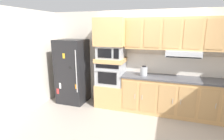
{
  "coord_description": "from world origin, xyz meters",
  "views": [
    {
      "loc": [
        0.5,
        -3.44,
        2.05
      ],
      "look_at": [
        -0.73,
        0.31,
        1.1
      ],
      "focal_mm": 27.73,
      "sensor_mm": 36.0,
      "label": 1
    }
  ],
  "objects_px": {
    "refrigerator": "(73,71)",
    "built_in_oven": "(111,73)",
    "microwave": "(111,52)",
    "electric_kettle": "(144,71)"
  },
  "relations": [
    {
      "from": "electric_kettle",
      "to": "refrigerator",
      "type": "bearing_deg",
      "value": -179.41
    },
    {
      "from": "microwave",
      "to": "electric_kettle",
      "type": "relative_size",
      "value": 2.68
    },
    {
      "from": "refrigerator",
      "to": "electric_kettle",
      "type": "relative_size",
      "value": 7.33
    },
    {
      "from": "refrigerator",
      "to": "built_in_oven",
      "type": "distance_m",
      "value": 1.11
    },
    {
      "from": "built_in_oven",
      "to": "electric_kettle",
      "type": "relative_size",
      "value": 2.92
    },
    {
      "from": "built_in_oven",
      "to": "microwave",
      "type": "xyz_separation_m",
      "value": [
        0.0,
        -0.0,
        0.56
      ]
    },
    {
      "from": "refrigerator",
      "to": "built_in_oven",
      "type": "xyz_separation_m",
      "value": [
        1.11,
        0.07,
        0.02
      ]
    },
    {
      "from": "refrigerator",
      "to": "electric_kettle",
      "type": "height_order",
      "value": "refrigerator"
    },
    {
      "from": "built_in_oven",
      "to": "microwave",
      "type": "relative_size",
      "value": 1.09
    },
    {
      "from": "electric_kettle",
      "to": "microwave",
      "type": "bearing_deg",
      "value": 176.88
    }
  ]
}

